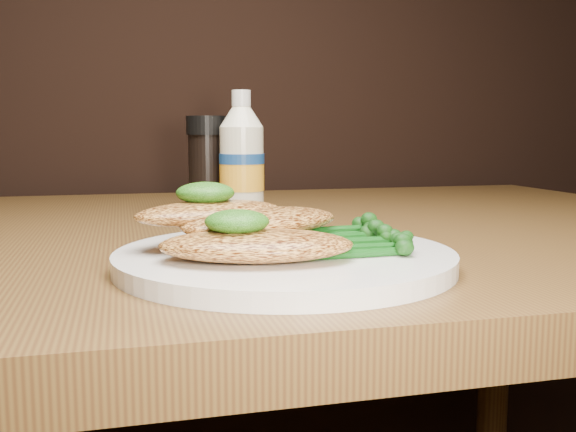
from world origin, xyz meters
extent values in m
cylinder|color=white|center=(-0.02, 0.81, 0.76)|extent=(0.26, 0.26, 0.01)
ellipsoid|color=gold|center=(-0.05, 0.78, 0.77)|extent=(0.15, 0.10, 0.02)
ellipsoid|color=gold|center=(-0.03, 0.83, 0.78)|extent=(0.16, 0.12, 0.02)
ellipsoid|color=gold|center=(-0.07, 0.85, 0.79)|extent=(0.14, 0.10, 0.02)
ellipsoid|color=#0F3608|center=(-0.06, 0.78, 0.79)|extent=(0.05, 0.05, 0.02)
ellipsoid|color=#0F3608|center=(-0.07, 0.85, 0.81)|extent=(0.06, 0.05, 0.02)
camera|label=1|loc=(-0.14, 0.33, 0.86)|focal=40.58mm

